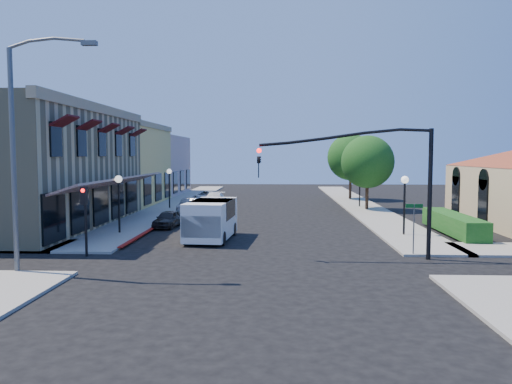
{
  "coord_description": "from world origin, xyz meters",
  "views": [
    {
      "loc": [
        1.06,
        -21.49,
        4.81
      ],
      "look_at": [
        -0.23,
        8.01,
        2.6
      ],
      "focal_mm": 35.0,
      "sensor_mm": 36.0,
      "label": 1
    }
  ],
  "objects_px": {
    "lamppost_right_near": "(405,190)",
    "lamppost_right_far": "(360,178)",
    "cobra_streetlight": "(21,143)",
    "white_van": "(211,217)",
    "secondary_signal": "(85,208)",
    "street_tree_b": "(351,157)",
    "parked_car_b": "(190,206)",
    "lamppost_left_near": "(119,189)",
    "parked_car_a": "(168,219)",
    "signal_mast_arm": "(383,171)",
    "street_name_sign": "(414,221)",
    "parked_car_c": "(214,200)",
    "parked_car_d": "(206,196)",
    "street_tree_a": "(367,162)",
    "lamppost_left_far": "(169,178)"
  },
  "relations": [
    {
      "from": "signal_mast_arm",
      "to": "parked_car_a",
      "type": "height_order",
      "value": "signal_mast_arm"
    },
    {
      "from": "signal_mast_arm",
      "to": "secondary_signal",
      "type": "bearing_deg",
      "value": -179.63
    },
    {
      "from": "street_name_sign",
      "to": "lamppost_left_near",
      "type": "xyz_separation_m",
      "value": [
        -16.0,
        5.8,
        1.04
      ]
    },
    {
      "from": "lamppost_left_far",
      "to": "parked_car_b",
      "type": "height_order",
      "value": "lamppost_left_far"
    },
    {
      "from": "parked_car_b",
      "to": "parked_car_d",
      "type": "height_order",
      "value": "parked_car_b"
    },
    {
      "from": "street_tree_a",
      "to": "white_van",
      "type": "xyz_separation_m",
      "value": [
        -11.51,
        -15.69,
        -2.91
      ]
    },
    {
      "from": "signal_mast_arm",
      "to": "white_van",
      "type": "distance_m",
      "value": 10.22
    },
    {
      "from": "lamppost_right_near",
      "to": "white_van",
      "type": "xyz_separation_m",
      "value": [
        -11.21,
        -1.69,
        -1.45
      ]
    },
    {
      "from": "parked_car_a",
      "to": "parked_car_b",
      "type": "distance_m",
      "value": 8.01
    },
    {
      "from": "parked_car_d",
      "to": "street_tree_b",
      "type": "bearing_deg",
      "value": 19.61
    },
    {
      "from": "street_tree_b",
      "to": "lamppost_right_far",
      "type": "distance_m",
      "value": 8.21
    },
    {
      "from": "secondary_signal",
      "to": "cobra_streetlight",
      "type": "distance_m",
      "value": 4.65
    },
    {
      "from": "signal_mast_arm",
      "to": "lamppost_right_far",
      "type": "bearing_deg",
      "value": 83.3
    },
    {
      "from": "lamppost_right_far",
      "to": "lamppost_left_near",
      "type": "bearing_deg",
      "value": -136.74
    },
    {
      "from": "lamppost_right_near",
      "to": "parked_car_d",
      "type": "xyz_separation_m",
      "value": [
        -14.7,
        20.47,
        -2.14
      ]
    },
    {
      "from": "street_tree_b",
      "to": "lamppost_left_near",
      "type": "height_order",
      "value": "street_tree_b"
    },
    {
      "from": "parked_car_a",
      "to": "parked_car_c",
      "type": "xyz_separation_m",
      "value": [
        1.4,
        13.17,
        0.08
      ]
    },
    {
      "from": "secondary_signal",
      "to": "parked_car_a",
      "type": "bearing_deg",
      "value": 79.36
    },
    {
      "from": "signal_mast_arm",
      "to": "street_name_sign",
      "type": "relative_size",
      "value": 3.2
    },
    {
      "from": "white_van",
      "to": "secondary_signal",
      "type": "bearing_deg",
      "value": -137.13
    },
    {
      "from": "parked_car_a",
      "to": "street_name_sign",
      "type": "bearing_deg",
      "value": -25.93
    },
    {
      "from": "street_tree_a",
      "to": "street_name_sign",
      "type": "xyz_separation_m",
      "value": [
        -1.3,
        -19.8,
        -2.5
      ]
    },
    {
      "from": "parked_car_c",
      "to": "parked_car_d",
      "type": "relative_size",
      "value": 1.04
    },
    {
      "from": "lamppost_left_far",
      "to": "parked_car_b",
      "type": "bearing_deg",
      "value": -52.14
    },
    {
      "from": "secondary_signal",
      "to": "street_tree_b",
      "type": "bearing_deg",
      "value": 61.23
    },
    {
      "from": "white_van",
      "to": "parked_car_a",
      "type": "relative_size",
      "value": 1.57
    },
    {
      "from": "lamppost_right_near",
      "to": "lamppost_right_far",
      "type": "height_order",
      "value": "same"
    },
    {
      "from": "street_tree_b",
      "to": "street_name_sign",
      "type": "relative_size",
      "value": 2.81
    },
    {
      "from": "street_name_sign",
      "to": "lamppost_right_near",
      "type": "bearing_deg",
      "value": 80.22
    },
    {
      "from": "street_tree_a",
      "to": "secondary_signal",
      "type": "bearing_deg",
      "value": -129.21
    },
    {
      "from": "street_tree_a",
      "to": "parked_car_a",
      "type": "relative_size",
      "value": 1.97
    },
    {
      "from": "cobra_streetlight",
      "to": "lamppost_left_far",
      "type": "bearing_deg",
      "value": 88.45
    },
    {
      "from": "cobra_streetlight",
      "to": "parked_car_b",
      "type": "height_order",
      "value": "cobra_streetlight"
    },
    {
      "from": "parked_car_c",
      "to": "parked_car_d",
      "type": "height_order",
      "value": "parked_car_c"
    },
    {
      "from": "lamppost_left_far",
      "to": "parked_car_a",
      "type": "relative_size",
      "value": 1.09
    },
    {
      "from": "secondary_signal",
      "to": "white_van",
      "type": "height_order",
      "value": "secondary_signal"
    },
    {
      "from": "signal_mast_arm",
      "to": "parked_car_a",
      "type": "relative_size",
      "value": 2.44
    },
    {
      "from": "cobra_streetlight",
      "to": "lamppost_left_far",
      "type": "height_order",
      "value": "cobra_streetlight"
    },
    {
      "from": "street_name_sign",
      "to": "parked_car_d",
      "type": "height_order",
      "value": "street_name_sign"
    },
    {
      "from": "lamppost_left_near",
      "to": "street_tree_a",
      "type": "bearing_deg",
      "value": 38.98
    },
    {
      "from": "cobra_streetlight",
      "to": "secondary_signal",
      "type": "bearing_deg",
      "value": 71.37
    },
    {
      "from": "signal_mast_arm",
      "to": "parked_car_c",
      "type": "xyz_separation_m",
      "value": [
        -10.66,
        22.66,
        -3.45
      ]
    },
    {
      "from": "lamppost_right_far",
      "to": "parked_car_b",
      "type": "height_order",
      "value": "lamppost_right_far"
    },
    {
      "from": "cobra_streetlight",
      "to": "white_van",
      "type": "relative_size",
      "value": 1.8
    },
    {
      "from": "street_tree_a",
      "to": "parked_car_a",
      "type": "xyz_separation_m",
      "value": [
        -15.0,
        -11.01,
        -3.63
      ]
    },
    {
      "from": "lamppost_left_far",
      "to": "lamppost_right_far",
      "type": "relative_size",
      "value": 1.0
    },
    {
      "from": "cobra_streetlight",
      "to": "parked_car_a",
      "type": "xyz_separation_m",
      "value": [
        2.95,
        12.99,
        -4.71
      ]
    },
    {
      "from": "cobra_streetlight",
      "to": "street_name_sign",
      "type": "xyz_separation_m",
      "value": [
        16.65,
        4.2,
        -3.57
      ]
    },
    {
      "from": "street_name_sign",
      "to": "white_van",
      "type": "distance_m",
      "value": 11.02
    },
    {
      "from": "street_name_sign",
      "to": "white_van",
      "type": "bearing_deg",
      "value": 158.06
    }
  ]
}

